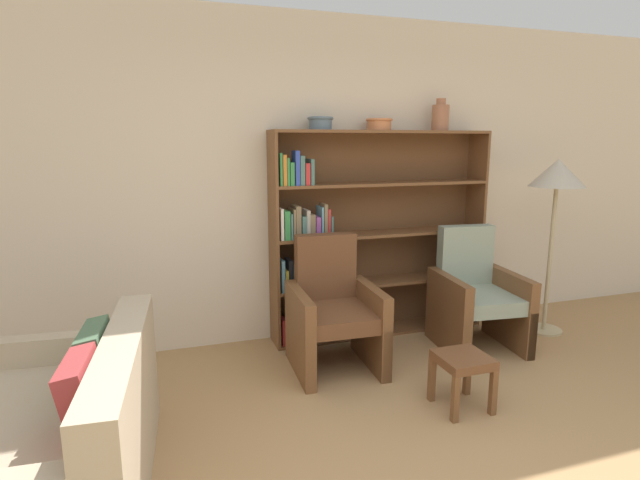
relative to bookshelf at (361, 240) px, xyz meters
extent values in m
cube|color=beige|center=(-0.42, 0.17, 0.52)|extent=(12.00, 0.06, 2.75)
cube|color=brown|center=(-0.79, -0.02, 0.04)|extent=(0.03, 0.30, 1.80)
cube|color=brown|center=(1.14, -0.02, 0.04)|extent=(0.02, 0.30, 1.80)
cube|color=brown|center=(0.18, -0.02, 0.93)|extent=(1.91, 0.30, 0.02)
cube|color=brown|center=(0.18, -0.02, -0.85)|extent=(1.91, 0.30, 0.03)
cube|color=brown|center=(0.18, 0.13, 0.04)|extent=(1.91, 0.01, 1.80)
cube|color=red|center=(-0.74, -0.08, -0.72)|extent=(0.04, 0.13, 0.22)
cube|color=#7F6B4C|center=(-0.69, -0.09, -0.73)|extent=(0.04, 0.12, 0.21)
cube|color=gold|center=(-0.65, -0.06, -0.74)|extent=(0.04, 0.19, 0.19)
cube|color=#994C99|center=(-0.61, -0.07, -0.71)|extent=(0.02, 0.16, 0.26)
cube|color=#4C756B|center=(-0.59, -0.07, -0.70)|extent=(0.02, 0.16, 0.27)
cube|color=white|center=(-0.56, -0.06, -0.70)|extent=(0.04, 0.18, 0.28)
cube|color=orange|center=(-0.51, -0.08, -0.75)|extent=(0.04, 0.15, 0.17)
cube|color=#334CB2|center=(-0.48, -0.08, -0.74)|extent=(0.02, 0.14, 0.19)
cube|color=#334CB2|center=(-0.44, -0.08, -0.75)|extent=(0.04, 0.14, 0.17)
cube|color=#334CB2|center=(-0.40, -0.08, -0.74)|extent=(0.03, 0.15, 0.20)
cube|color=#7F6B4C|center=(-0.35, -0.07, -0.74)|extent=(0.04, 0.15, 0.19)
cube|color=#334CB2|center=(-0.31, -0.07, -0.75)|extent=(0.03, 0.16, 0.17)
cube|color=#388C47|center=(-0.27, -0.09, -0.74)|extent=(0.03, 0.12, 0.19)
cube|color=#388C47|center=(-0.24, -0.09, -0.71)|extent=(0.04, 0.12, 0.25)
cube|color=#7F6B4C|center=(-0.19, -0.07, -0.74)|extent=(0.04, 0.15, 0.19)
cube|color=brown|center=(0.18, -0.02, -0.38)|extent=(1.91, 0.30, 0.03)
cube|color=#669EB2|center=(-0.74, -0.06, -0.24)|extent=(0.03, 0.17, 0.27)
cube|color=gold|center=(-0.71, -0.08, -0.28)|extent=(0.02, 0.15, 0.18)
cube|color=black|center=(-0.68, -0.07, -0.24)|extent=(0.04, 0.16, 0.27)
cube|color=#4C756B|center=(-0.64, -0.08, -0.26)|extent=(0.03, 0.15, 0.22)
cube|color=black|center=(-0.60, -0.09, -0.27)|extent=(0.03, 0.12, 0.21)
cube|color=red|center=(-0.57, -0.07, -0.29)|extent=(0.03, 0.16, 0.17)
cube|color=black|center=(-0.52, -0.07, -0.29)|extent=(0.04, 0.15, 0.17)
cube|color=orange|center=(-0.48, -0.08, -0.24)|extent=(0.04, 0.13, 0.27)
cube|color=black|center=(-0.44, -0.06, -0.27)|extent=(0.03, 0.17, 0.21)
cube|color=brown|center=(0.18, -0.02, 0.05)|extent=(1.91, 0.30, 0.02)
cube|color=white|center=(-0.75, -0.08, 0.19)|extent=(0.02, 0.14, 0.26)
cube|color=#388C47|center=(-0.70, -0.09, 0.18)|extent=(0.04, 0.12, 0.24)
cube|color=#4C756B|center=(-0.67, -0.08, 0.17)|extent=(0.02, 0.13, 0.21)
cube|color=#7F6B4C|center=(-0.64, -0.05, 0.19)|extent=(0.02, 0.19, 0.25)
cube|color=#7F6B4C|center=(-0.61, -0.06, 0.20)|extent=(0.04, 0.17, 0.27)
cube|color=#4C756B|center=(-0.56, -0.08, 0.16)|extent=(0.04, 0.15, 0.19)
cube|color=#B2A899|center=(-0.53, -0.06, 0.18)|extent=(0.03, 0.19, 0.23)
cube|color=#7F6B4C|center=(-0.49, -0.08, 0.17)|extent=(0.04, 0.14, 0.20)
cube|color=#994C99|center=(-0.44, -0.05, 0.15)|extent=(0.04, 0.20, 0.18)
cube|color=#669EB2|center=(-0.40, -0.07, 0.19)|extent=(0.02, 0.17, 0.26)
cube|color=#7F6B4C|center=(-0.38, -0.07, 0.21)|extent=(0.03, 0.15, 0.28)
cube|color=red|center=(-0.35, -0.07, 0.19)|extent=(0.02, 0.16, 0.24)
cube|color=#4C756B|center=(-0.32, -0.07, 0.15)|extent=(0.02, 0.15, 0.17)
cube|color=brown|center=(0.18, -0.02, 0.49)|extent=(1.91, 0.30, 0.02)
cube|color=#388C47|center=(-0.75, -0.07, 0.63)|extent=(0.02, 0.15, 0.26)
cube|color=orange|center=(-0.72, -0.08, 0.63)|extent=(0.03, 0.13, 0.24)
cube|color=#388C47|center=(-0.69, -0.06, 0.61)|extent=(0.02, 0.17, 0.22)
cube|color=#388C47|center=(-0.66, -0.09, 0.60)|extent=(0.03, 0.13, 0.18)
cube|color=#334CB2|center=(-0.61, -0.08, 0.64)|extent=(0.04, 0.13, 0.27)
cube|color=#4C756B|center=(-0.57, -0.08, 0.62)|extent=(0.04, 0.13, 0.23)
cube|color=red|center=(-0.53, -0.08, 0.59)|extent=(0.04, 0.14, 0.18)
cube|color=#4C756B|center=(-0.49, -0.05, 0.61)|extent=(0.03, 0.19, 0.21)
cylinder|color=slate|center=(-0.38, -0.02, 0.99)|extent=(0.19, 0.19, 0.10)
torus|color=slate|center=(-0.38, -0.02, 1.03)|extent=(0.21, 0.21, 0.02)
cylinder|color=#C67547|center=(0.14, -0.02, 0.99)|extent=(0.20, 0.20, 0.09)
torus|color=#C67547|center=(0.14, -0.02, 1.03)|extent=(0.23, 0.23, 0.02)
cylinder|color=#A36647|center=(0.73, -0.02, 1.05)|extent=(0.15, 0.15, 0.22)
cylinder|color=#A36647|center=(0.73, -0.02, 1.19)|extent=(0.08, 0.08, 0.06)
cube|color=tan|center=(-2.25, -1.53, -0.64)|extent=(1.00, 1.52, 0.43)
cube|color=tan|center=(-1.90, -1.55, -0.25)|extent=(0.29, 1.47, 0.35)
cube|color=tan|center=(-2.20, -0.86, -0.56)|extent=(0.90, 0.19, 0.59)
cube|color=#A83838|center=(-2.04, -1.74, -0.25)|extent=(0.20, 0.37, 0.37)
cube|color=#4C6B4C|center=(-2.01, -1.35, -0.25)|extent=(0.20, 0.37, 0.37)
cube|color=brown|center=(-0.19, -0.93, -0.66)|extent=(0.07, 0.07, 0.39)
cube|color=brown|center=(-0.76, -0.90, -0.66)|extent=(0.07, 0.07, 0.39)
cube|color=brown|center=(-0.16, -0.32, -0.66)|extent=(0.07, 0.07, 0.39)
cube|color=brown|center=(-0.73, -0.29, -0.66)|extent=(0.07, 0.07, 0.39)
cube|color=brown|center=(-0.46, -0.61, -0.44)|extent=(0.51, 0.66, 0.12)
cube|color=brown|center=(-0.45, -0.33, -0.13)|extent=(0.49, 0.14, 0.55)
cube|color=brown|center=(-0.18, -0.62, -0.54)|extent=(0.11, 0.68, 0.63)
cube|color=brown|center=(-0.74, -0.60, -0.54)|extent=(0.11, 0.68, 0.63)
cube|color=brown|center=(1.06, -0.94, -0.66)|extent=(0.08, 0.08, 0.39)
cube|color=brown|center=(0.50, -0.88, -0.66)|extent=(0.08, 0.08, 0.39)
cube|color=brown|center=(1.13, -0.34, -0.66)|extent=(0.08, 0.08, 0.39)
cube|color=brown|center=(0.56, -0.28, -0.66)|extent=(0.08, 0.08, 0.39)
cube|color=gray|center=(0.81, -0.61, -0.44)|extent=(0.55, 0.69, 0.12)
cube|color=gray|center=(0.84, -0.33, -0.13)|extent=(0.49, 0.17, 0.55)
cube|color=brown|center=(1.09, -0.64, -0.54)|extent=(0.15, 0.68, 0.63)
cube|color=brown|center=(0.54, -0.58, -0.54)|extent=(0.15, 0.68, 0.63)
cylinder|color=tan|center=(1.63, -0.48, -0.85)|extent=(0.32, 0.32, 0.02)
cylinder|color=tan|center=(1.63, -0.48, -0.19)|extent=(0.04, 0.04, 1.31)
cone|color=#BCB29E|center=(1.63, -0.48, 0.58)|extent=(0.47, 0.47, 0.24)
cube|color=brown|center=(-0.02, -1.27, -0.71)|extent=(0.04, 0.04, 0.30)
cube|color=brown|center=(0.26, -1.27, -0.71)|extent=(0.04, 0.04, 0.30)
cube|color=brown|center=(-0.02, -1.54, -0.71)|extent=(0.04, 0.04, 0.30)
cube|color=brown|center=(0.26, -1.54, -0.71)|extent=(0.04, 0.04, 0.30)
cube|color=brown|center=(0.12, -1.41, -0.53)|extent=(0.32, 0.32, 0.06)
camera|label=1|loc=(-1.69, -3.96, 0.85)|focal=28.00mm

